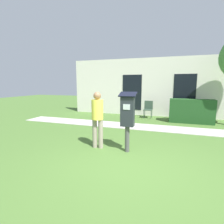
{
  "coord_description": "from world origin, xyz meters",
  "views": [
    {
      "loc": [
        0.78,
        -3.53,
        1.8
      ],
      "look_at": [
        -0.71,
        0.82,
        1.05
      ],
      "focal_mm": 28.0,
      "sensor_mm": 36.0,
      "label": 1
    }
  ],
  "objects_px": {
    "person_standing": "(97,115)",
    "outdoor_chair_left": "(148,108)",
    "parking_meter": "(128,114)",
    "outdoor_chair_middle": "(177,109)"
  },
  "relations": [
    {
      "from": "outdoor_chair_middle",
      "to": "parking_meter",
      "type": "bearing_deg",
      "value": -85.55
    },
    {
      "from": "parking_meter",
      "to": "outdoor_chair_left",
      "type": "height_order",
      "value": "parking_meter"
    },
    {
      "from": "outdoor_chair_middle",
      "to": "person_standing",
      "type": "bearing_deg",
      "value": -94.55
    },
    {
      "from": "outdoor_chair_left",
      "to": "outdoor_chair_middle",
      "type": "height_order",
      "value": "same"
    },
    {
      "from": "person_standing",
      "to": "outdoor_chair_left",
      "type": "distance_m",
      "value": 5.02
    },
    {
      "from": "person_standing",
      "to": "parking_meter",
      "type": "bearing_deg",
      "value": -10.95
    },
    {
      "from": "outdoor_chair_left",
      "to": "outdoor_chair_middle",
      "type": "xyz_separation_m",
      "value": [
        1.43,
        -0.12,
        0.0
      ]
    },
    {
      "from": "parking_meter",
      "to": "person_standing",
      "type": "height_order",
      "value": "parking_meter"
    },
    {
      "from": "parking_meter",
      "to": "outdoor_chair_middle",
      "type": "relative_size",
      "value": 1.77
    },
    {
      "from": "person_standing",
      "to": "outdoor_chair_left",
      "type": "xyz_separation_m",
      "value": [
        0.77,
        4.95,
        -0.4
      ]
    }
  ]
}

